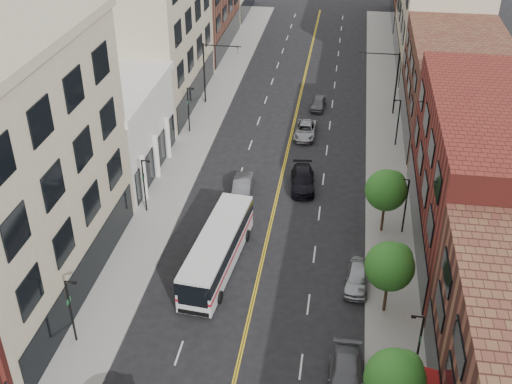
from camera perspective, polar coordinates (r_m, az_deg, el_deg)
The scene contains 26 objects.
sidewalk_left at distance 65.86m, azimuth -6.09°, elevation 3.41°, with size 4.00×110.00×0.15m, color gray.
sidewalk_right at distance 64.18m, azimuth 11.52°, elevation 2.12°, with size 4.00×110.00×0.15m, color gray.
bldg_l_tanoffice at distance 46.34m, azimuth -21.73°, elevation 0.91°, with size 10.00×22.00×18.00m, color tan.
bldg_l_white at distance 62.80m, azimuth -13.39°, elevation 5.25°, with size 10.00×14.00×8.00m, color silver.
bldg_l_far_a at distance 75.92m, azimuth -9.36°, elevation 14.32°, with size 10.00×20.00×18.00m, color tan.
bldg_r_mid at distance 52.80m, azimuth 20.06°, elevation 1.32°, with size 10.00×22.00×12.00m, color maroon.
bldg_r_far_a at distance 71.94m, azimuth 17.37°, elevation 8.95°, with size 10.00×20.00×10.00m, color brown.
bldg_r_far_b at distance 91.08m, azimuth 16.06°, elevation 15.10°, with size 10.00×22.00×14.00m, color tan.
tree_r_1 at distance 36.93m, azimuth 12.38°, elevation -15.82°, with size 3.40×3.40×5.59m.
tree_r_2 at distance 44.36m, azimuth 11.91°, elevation -6.36°, with size 3.40×3.40×5.59m.
tree_r_3 at distance 52.66m, azimuth 11.60°, elevation 0.26°, with size 3.40×3.40×5.59m.
lamp_l_1 at distance 43.53m, azimuth -16.13°, elevation -9.86°, with size 0.81×0.55×5.05m.
lamp_l_2 at distance 55.53m, azimuth -9.89°, elevation 0.82°, with size 0.81×0.55×5.05m.
lamp_l_3 at distance 69.17m, azimuth -6.00°, elevation 7.51°, with size 0.81×0.55×5.05m.
lamp_r_1 at distance 40.68m, azimuth 14.23°, elevation -13.00°, with size 0.81×0.55×5.05m.
lamp_r_2 at distance 53.33m, azimuth 13.14°, elevation -0.97°, with size 0.81×0.55×5.05m.
lamp_r_3 at distance 67.42m, azimuth 12.49°, elevation 6.26°, with size 0.81×0.55×5.05m.
signal_mast_left at distance 75.60m, azimuth -4.10°, elevation 11.09°, with size 4.49×0.18×7.20m.
signal_mast_right at distance 74.10m, azimuth 11.87°, elevation 10.07°, with size 4.49×0.18×7.20m.
city_bus at distance 48.97m, azimuth -3.44°, elevation -5.02°, with size 3.69×12.04×3.05m.
car_parked_mid at distance 41.00m, azimuth 7.98°, elevation -16.08°, with size 2.19×5.38×1.56m, color #57585D.
car_parked_far at distance 48.32m, azimuth 9.02°, elevation -7.51°, with size 1.78×4.42×1.51m, color #9B9EA2.
car_lane_behind at distance 58.87m, azimuth -1.16°, elevation 0.72°, with size 1.61×4.61×1.52m, color #515257.
car_lane_a at distance 59.61m, azimuth 4.17°, elevation 1.07°, with size 2.16×5.32×1.54m, color black.
car_lane_b at distance 69.15m, azimuth 4.41°, elevation 5.49°, with size 2.25×4.89×1.36m, color #939599.
car_lane_c at distance 75.91m, azimuth 5.57°, elevation 7.87°, with size 1.56×3.89×1.32m, color #57565C.
Camera 1 is at (5.47, -21.16, 30.81)m, focal length 45.00 mm.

